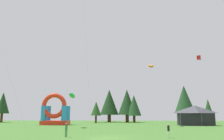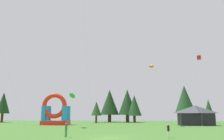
{
  "view_description": "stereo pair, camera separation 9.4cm",
  "coord_description": "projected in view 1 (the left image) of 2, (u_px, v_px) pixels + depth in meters",
  "views": [
    {
      "loc": [
        1.96,
        -26.96,
        2.8
      ],
      "look_at": [
        0.0,
        8.24,
        9.39
      ],
      "focal_mm": 36.86,
      "sensor_mm": 36.0,
      "label": 1
    },
    {
      "loc": [
        2.05,
        -26.95,
        2.8
      ],
      "look_at": [
        0.0,
        8.24,
        9.39
      ],
      "focal_mm": 36.86,
      "sensor_mm": 36.0,
      "label": 2
    }
  ],
  "objects": [
    {
      "name": "tree_row_0",
      "position": [
        3.0,
        103.0,
        69.93
      ],
      "size": [
        4.06,
        4.06,
        9.01
      ],
      "color": "#4C331E",
      "rests_on": "ground_plane"
    },
    {
      "name": "festival_tent",
      "position": [
        195.0,
        115.0,
        52.48
      ],
      "size": [
        7.42,
        3.88,
        4.48
      ],
      "color": "black",
      "rests_on": "ground_plane"
    },
    {
      "name": "person_far_side",
      "position": [
        168.0,
        129.0,
        26.19
      ],
      "size": [
        0.36,
        0.36,
        1.58
      ],
      "rotation": [
        0.0,
        0.0,
        1.11
      ],
      "color": "silver",
      "rests_on": "ground_plane"
    },
    {
      "name": "tree_row_7",
      "position": [
        208.0,
        107.0,
        65.67
      ],
      "size": [
        2.35,
        2.35,
        6.7
      ],
      "color": "#4C331E",
      "rests_on": "ground_plane"
    },
    {
      "name": "person_near_camera",
      "position": [
        66.0,
        129.0,
        27.06
      ],
      "size": [
        0.3,
        0.3,
        1.62
      ],
      "rotation": [
        0.0,
        0.0,
        6.19
      ],
      "color": "#33723F",
      "rests_on": "ground_plane"
    },
    {
      "name": "ground_plane",
      "position": [
        108.0,
        138.0,
        26.05
      ],
      "size": [
        120.0,
        120.0,
        0.0
      ],
      "primitive_type": "plane",
      "color": "#3D6B28"
    },
    {
      "name": "inflatable_blue_arch",
      "position": [
        55.0,
        113.0,
        55.11
      ],
      "size": [
        6.21,
        4.57,
        7.44
      ],
      "color": "red",
      "rests_on": "ground_plane"
    },
    {
      "name": "tree_row_6",
      "position": [
        185.0,
        108.0,
        67.22
      ],
      "size": [
        3.8,
        3.8,
        6.96
      ],
      "color": "#4C331E",
      "rests_on": "ground_plane"
    },
    {
      "name": "kite_green_parafoil",
      "position": [
        72.0,
        96.0,
        45.7
      ],
      "size": [
        1.86,
        3.54,
        7.03
      ],
      "color": "green",
      "rests_on": "ground_plane"
    },
    {
      "name": "tree_row_2",
      "position": [
        109.0,
        102.0,
        72.46
      ],
      "size": [
        5.83,
        5.83,
        10.07
      ],
      "color": "#4C331E",
      "rests_on": "ground_plane"
    },
    {
      "name": "kite_red_box",
      "position": [
        199.0,
        58.0,
        46.8
      ],
      "size": [
        2.05,
        4.37,
        14.29
      ],
      "color": "red",
      "rests_on": "ground_plane"
    },
    {
      "name": "tree_row_4",
      "position": [
        134.0,
        105.0,
        69.07
      ],
      "size": [
        4.34,
        4.34,
        8.11
      ],
      "color": "#4C331E",
      "rests_on": "ground_plane"
    },
    {
      "name": "kite_orange_parafoil",
      "position": [
        151.0,
        66.0,
        53.39
      ],
      "size": [
        1.56,
        7.46,
        14.21
      ],
      "color": "orange",
      "rests_on": "ground_plane"
    },
    {
      "name": "tree_row_5",
      "position": [
        184.0,
        99.0,
        65.76
      ],
      "size": [
        5.74,
        5.74,
        10.61
      ],
      "color": "#4C331E",
      "rests_on": "ground_plane"
    },
    {
      "name": "tree_row_1",
      "position": [
        96.0,
        109.0,
        66.58
      ],
      "size": [
        3.01,
        3.01,
        6.07
      ],
      "color": "#4C331E",
      "rests_on": "ground_plane"
    },
    {
      "name": "tree_row_3",
      "position": [
        127.0,
        102.0,
        70.91
      ],
      "size": [
        5.57,
        5.57,
        9.98
      ],
      "color": "#4C331E",
      "rests_on": "ground_plane"
    }
  ]
}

